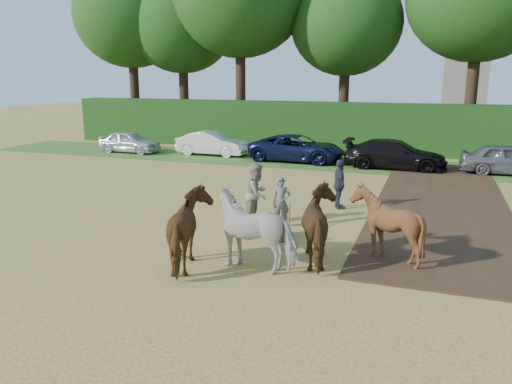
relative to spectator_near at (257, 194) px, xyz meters
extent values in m
plane|color=gold|center=(4.01, -2.09, -0.97)|extent=(120.00, 120.00, 0.00)
cube|color=#472D1C|center=(5.51, 4.91, -0.94)|extent=(4.50, 17.00, 0.05)
cube|color=#38601E|center=(4.01, 11.91, -0.95)|extent=(50.00, 5.00, 0.03)
cube|color=#14380F|center=(4.01, 16.41, 0.53)|extent=(46.00, 1.60, 3.00)
imported|color=#BDAE94|center=(0.00, 0.00, 0.00)|extent=(0.86, 1.03, 1.94)
imported|color=#282C35|center=(2.10, 2.72, -0.09)|extent=(0.82, 1.11, 1.76)
imported|color=brown|center=(-0.27, -4.05, -0.02)|extent=(1.76, 2.46, 1.89)
imported|color=beige|center=(1.20, -3.34, -0.02)|extent=(2.33, 2.18, 1.89)
imported|color=brown|center=(2.66, -2.63, -0.02)|extent=(1.76, 2.46, 1.89)
imported|color=brown|center=(4.13, -1.91, -0.02)|extent=(2.05, 2.16, 1.90)
cube|color=black|center=(1.22, -1.15, -0.81)|extent=(0.59, 0.87, 0.32)
cube|color=brown|center=(1.42, -1.66, -0.65)|extent=(0.54, 1.21, 0.09)
cylinder|color=brown|center=(0.86, -0.76, -0.47)|extent=(0.49, 0.83, 0.67)
cylinder|color=brown|center=(1.23, -0.62, -0.47)|extent=(0.26, 0.91, 0.67)
imported|color=gray|center=(0.83, -0.14, -0.18)|extent=(0.68, 0.56, 1.58)
imported|color=silver|center=(-12.37, 11.49, -0.31)|extent=(3.92, 1.68, 1.32)
imported|color=white|center=(-7.17, 12.22, -0.27)|extent=(4.26, 1.52, 1.40)
imported|color=#141840|center=(-1.90, 11.83, -0.24)|extent=(5.30, 2.57, 1.46)
imported|color=black|center=(3.30, 11.38, -0.24)|extent=(5.06, 2.09, 1.46)
imported|color=gray|center=(8.50, 11.57, -0.23)|extent=(4.41, 1.89, 1.48)
cylinder|color=#382616|center=(-16.99, 19.41, 1.96)|extent=(0.70, 0.70, 5.85)
ellipsoid|color=#163F11|center=(-16.99, 19.41, 8.03)|extent=(8.40, 8.40, 7.73)
cylinder|color=#382616|center=(-12.99, 19.91, 1.73)|extent=(0.70, 0.70, 5.40)
ellipsoid|color=#163F11|center=(-12.99, 19.91, 7.36)|extent=(7.80, 7.80, 7.18)
cylinder|color=#382616|center=(-7.99, 18.91, 2.29)|extent=(0.70, 0.70, 6.53)
cylinder|color=#382616|center=(-0.99, 20.41, 1.62)|extent=(0.70, 0.70, 5.17)
ellipsoid|color=#163F11|center=(-0.99, 20.41, 6.98)|extent=(7.40, 7.40, 6.81)
cylinder|color=#382616|center=(7.01, 19.41, 2.07)|extent=(0.70, 0.70, 6.08)
cube|color=slate|center=(8.01, 52.91, 3.53)|extent=(5.00, 5.00, 9.00)
camera|label=1|loc=(5.13, -14.34, 3.62)|focal=35.00mm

